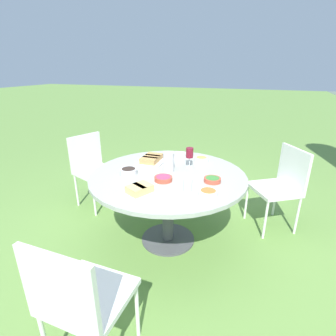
% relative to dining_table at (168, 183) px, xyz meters
% --- Properties ---
extents(ground_plane, '(40.00, 40.00, 0.00)m').
position_rel_dining_table_xyz_m(ground_plane, '(0.00, 0.00, -0.64)').
color(ground_plane, '#668E42').
extents(dining_table, '(1.44, 1.44, 0.73)m').
position_rel_dining_table_xyz_m(dining_table, '(0.00, 0.00, 0.00)').
color(dining_table, '#4C4C51').
rests_on(dining_table, ground_plane).
extents(chair_near_left, '(0.43, 0.45, 0.89)m').
position_rel_dining_table_xyz_m(chair_near_left, '(1.29, -0.03, -0.11)').
color(chair_near_left, silver).
rests_on(chair_near_left, ground_plane).
extents(chair_near_right, '(0.60, 0.59, 0.89)m').
position_rel_dining_table_xyz_m(chair_near_right, '(-0.67, 1.03, -0.11)').
color(chair_near_right, silver).
rests_on(chair_near_right, ground_plane).
extents(chair_far_back, '(0.56, 0.55, 0.89)m').
position_rel_dining_table_xyz_m(chair_far_back, '(-0.42, -1.15, -0.11)').
color(chair_far_back, silver).
rests_on(chair_far_back, ground_plane).
extents(water_pitcher, '(0.11, 0.10, 0.19)m').
position_rel_dining_table_xyz_m(water_pitcher, '(-0.06, -0.02, 0.19)').
color(water_pitcher, silver).
rests_on(water_pitcher, dining_table).
extents(wine_glass, '(0.07, 0.07, 0.20)m').
position_rel_dining_table_xyz_m(wine_glass, '(-0.23, 0.14, 0.24)').
color(wine_glass, silver).
rests_on(wine_glass, dining_table).
extents(platter_bread_main, '(0.33, 0.26, 0.07)m').
position_rel_dining_table_xyz_m(platter_bread_main, '(-0.23, -0.27, 0.13)').
color(platter_bread_main, white).
rests_on(platter_bread_main, dining_table).
extents(platter_charcuterie, '(0.38, 0.33, 0.08)m').
position_rel_dining_table_xyz_m(platter_charcuterie, '(0.45, -0.06, 0.13)').
color(platter_charcuterie, white).
rests_on(platter_charcuterie, dining_table).
extents(bowl_fries, '(0.14, 0.14, 0.04)m').
position_rel_dining_table_xyz_m(bowl_fries, '(-0.45, 0.21, 0.12)').
color(bowl_fries, white).
rests_on(bowl_fries, dining_table).
extents(bowl_salad, '(0.15, 0.15, 0.04)m').
position_rel_dining_table_xyz_m(bowl_salad, '(0.03, 0.42, 0.11)').
color(bowl_salad, '#B74733').
rests_on(bowl_salad, dining_table).
extents(bowl_olives, '(0.15, 0.15, 0.06)m').
position_rel_dining_table_xyz_m(bowl_olives, '(0.13, -0.34, 0.13)').
color(bowl_olives, silver).
rests_on(bowl_olives, dining_table).
extents(bowl_dip_red, '(0.16, 0.16, 0.04)m').
position_rel_dining_table_xyz_m(bowl_dip_red, '(0.16, 0.01, 0.11)').
color(bowl_dip_red, '#B74733').
rests_on(bowl_dip_red, dining_table).
extents(bowl_dip_cream, '(0.12, 0.12, 0.04)m').
position_rel_dining_table_xyz_m(bowl_dip_cream, '(-0.53, -0.05, 0.12)').
color(bowl_dip_cream, silver).
rests_on(bowl_dip_cream, dining_table).
extents(bowl_roasted_veg, '(0.14, 0.14, 0.04)m').
position_rel_dining_table_xyz_m(bowl_roasted_veg, '(0.30, 0.44, 0.12)').
color(bowl_roasted_veg, white).
rests_on(bowl_roasted_veg, dining_table).
extents(cup_water_near, '(0.07, 0.07, 0.11)m').
position_rel_dining_table_xyz_m(cup_water_near, '(0.28, 0.27, 0.15)').
color(cup_water_near, silver).
rests_on(cup_water_near, dining_table).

